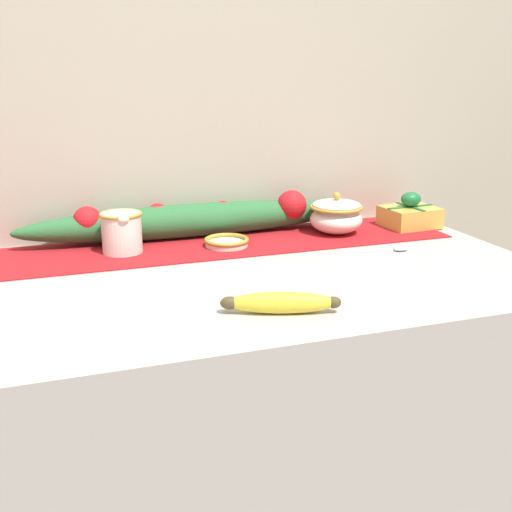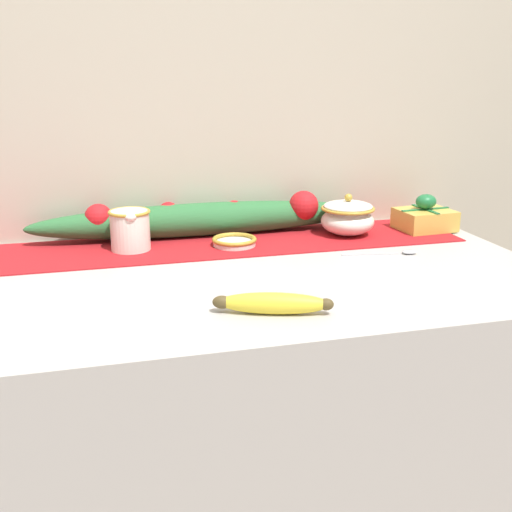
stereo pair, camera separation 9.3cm
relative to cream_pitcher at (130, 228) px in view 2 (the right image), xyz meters
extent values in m
cube|color=#B7B2AD|center=(0.19, -0.24, -0.50)|extent=(1.36, 0.75, 0.89)
cube|color=#B7AD99|center=(0.19, 0.16, 0.25)|extent=(2.16, 0.04, 2.40)
cube|color=#A8191E|center=(0.19, 0.00, -0.05)|extent=(1.25, 0.26, 0.00)
cylinder|color=white|center=(0.00, 0.00, 0.00)|extent=(0.09, 0.09, 0.09)
torus|color=#B79333|center=(0.00, 0.00, 0.04)|extent=(0.10, 0.10, 0.01)
torus|color=white|center=(0.00, 0.06, 0.00)|extent=(0.05, 0.01, 0.05)
ellipsoid|color=white|center=(0.00, -0.04, 0.04)|extent=(0.03, 0.02, 0.02)
ellipsoid|color=white|center=(0.55, 0.00, -0.02)|extent=(0.14, 0.14, 0.07)
torus|color=#B79333|center=(0.55, 0.00, 0.02)|extent=(0.14, 0.14, 0.01)
ellipsoid|color=white|center=(0.55, 0.00, 0.02)|extent=(0.12, 0.12, 0.02)
sphere|color=#B79333|center=(0.55, 0.00, 0.05)|extent=(0.02, 0.02, 0.02)
cylinder|color=white|center=(0.24, -0.03, -0.05)|extent=(0.10, 0.10, 0.01)
torus|color=#B79333|center=(0.24, -0.03, -0.04)|extent=(0.11, 0.11, 0.01)
ellipsoid|color=yellow|center=(0.21, -0.48, -0.03)|extent=(0.20, 0.10, 0.04)
ellipsoid|color=brown|center=(0.13, -0.45, -0.03)|extent=(0.04, 0.03, 0.02)
ellipsoid|color=brown|center=(0.30, -0.50, -0.03)|extent=(0.03, 0.03, 0.02)
cube|color=#B7B7BC|center=(0.53, -0.18, -0.05)|extent=(0.14, 0.03, 0.00)
ellipsoid|color=#B7B7BC|center=(0.62, -0.20, -0.05)|extent=(0.04, 0.03, 0.01)
cube|color=gold|center=(0.77, 0.00, -0.02)|extent=(0.15, 0.13, 0.05)
cube|color=#1E6B38|center=(0.77, 0.00, 0.00)|extent=(0.14, 0.02, 0.00)
cube|color=#1E6B38|center=(0.77, 0.00, 0.00)|extent=(0.02, 0.12, 0.00)
ellipsoid|color=#1E6B38|center=(0.77, 0.00, 0.02)|extent=(0.06, 0.05, 0.04)
ellipsoid|color=#2D6B38|center=(0.19, 0.09, -0.01)|extent=(0.86, 0.09, 0.08)
sphere|color=red|center=(-0.07, 0.08, 0.01)|extent=(0.07, 0.07, 0.07)
sphere|color=red|center=(0.10, 0.10, 0.01)|extent=(0.05, 0.05, 0.05)
sphere|color=red|center=(0.27, 0.09, 0.00)|extent=(0.06, 0.06, 0.06)
sphere|color=red|center=(0.45, 0.07, 0.02)|extent=(0.08, 0.08, 0.08)
camera|label=1|loc=(-0.18, -1.46, 0.36)|focal=45.00mm
camera|label=2|loc=(-0.09, -1.49, 0.36)|focal=45.00mm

